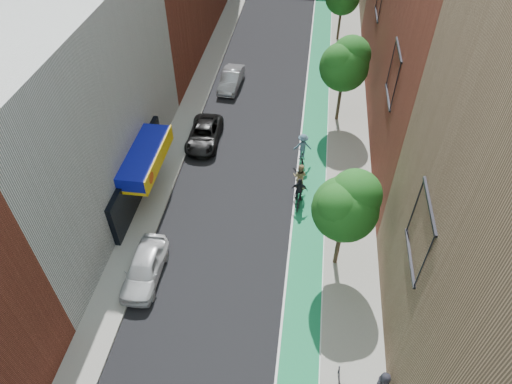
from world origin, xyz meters
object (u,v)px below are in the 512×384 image
at_px(parked_car_silver, 231,79).
at_px(cyclist_lane_mid, 299,195).
at_px(parked_car_black, 204,134).
at_px(cyclist_lane_far, 302,149).
at_px(cyclist_lane_near, 299,181).
at_px(parked_car_white, 144,268).

bearing_deg(parked_car_silver, cyclist_lane_mid, -60.14).
relative_size(parked_car_black, cyclist_lane_far, 2.14).
distance_m(cyclist_lane_near, cyclist_lane_far, 3.13).
relative_size(parked_car_white, cyclist_lane_far, 1.97).
xyz_separation_m(parked_car_silver, cyclist_lane_far, (6.57, -9.14, 0.34)).
distance_m(cyclist_lane_mid, cyclist_lane_far, 4.31).
relative_size(parked_car_silver, cyclist_lane_near, 1.96).
height_order(parked_car_black, parked_car_silver, parked_car_silver).
relative_size(parked_car_black, parked_car_silver, 1.10).
xyz_separation_m(parked_car_black, cyclist_lane_mid, (7.27, -5.55, 0.10)).
distance_m(parked_car_black, cyclist_lane_near, 8.43).
distance_m(parked_car_black, cyclist_lane_mid, 9.15).
height_order(parked_car_silver, cyclist_lane_near, cyclist_lane_near).
xyz_separation_m(parked_car_white, parked_car_silver, (1.23, 20.10, -0.03)).
relative_size(cyclist_lane_near, cyclist_lane_mid, 1.08).
bearing_deg(cyclist_lane_far, cyclist_lane_near, 79.50).
height_order(parked_car_white, cyclist_lane_mid, cyclist_lane_mid).
relative_size(parked_car_black, cyclist_lane_near, 2.15).
height_order(cyclist_lane_near, cyclist_lane_mid, cyclist_lane_near).
bearing_deg(parked_car_silver, parked_car_black, -91.00).
distance_m(parked_car_white, parked_car_black, 12.22).
distance_m(parked_car_black, parked_car_silver, 7.91).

